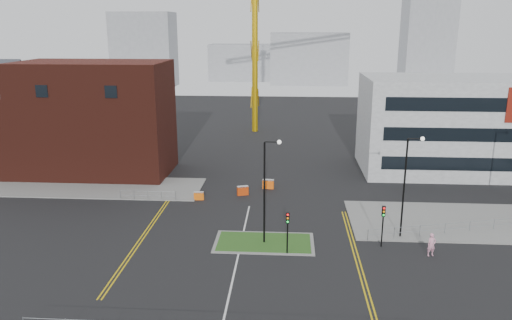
# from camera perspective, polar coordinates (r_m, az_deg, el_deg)

# --- Properties ---
(ground) EXTENTS (200.00, 200.00, 0.00)m
(ground) POSITION_cam_1_polar(r_m,az_deg,el_deg) (36.78, -2.93, -14.57)
(ground) COLOR black
(ground) RESTS_ON ground
(pavement_left) EXTENTS (28.00, 8.00, 0.12)m
(pavement_left) POSITION_cam_1_polar(r_m,az_deg,el_deg) (61.54, -19.31, -2.89)
(pavement_left) COLOR slate
(pavement_left) RESTS_ON ground
(pavement_right) EXTENTS (24.00, 10.00, 0.12)m
(pavement_right) POSITION_cam_1_polar(r_m,az_deg,el_deg) (52.40, 23.85, -6.48)
(pavement_right) COLOR slate
(pavement_right) RESTS_ON ground
(island_kerb) EXTENTS (8.60, 4.60, 0.08)m
(island_kerb) POSITION_cam_1_polar(r_m,az_deg,el_deg) (43.72, 0.93, -9.42)
(island_kerb) COLOR slate
(island_kerb) RESTS_ON ground
(grass_island) EXTENTS (8.00, 4.00, 0.12)m
(grass_island) POSITION_cam_1_polar(r_m,az_deg,el_deg) (43.71, 0.93, -9.40)
(grass_island) COLOR #204918
(grass_island) RESTS_ON ground
(brick_building) EXTENTS (24.20, 10.07, 14.24)m
(brick_building) POSITION_cam_1_polar(r_m,az_deg,el_deg) (66.47, -20.21, 4.37)
(brick_building) COLOR #471911
(brick_building) RESTS_ON ground
(office_block) EXTENTS (25.00, 12.20, 12.00)m
(office_block) POSITION_cam_1_polar(r_m,az_deg,el_deg) (68.50, 22.57, 3.72)
(office_block) COLOR #9EA0A3
(office_block) RESTS_ON ground
(streetlamp_island) EXTENTS (1.46, 0.36, 9.18)m
(streetlamp_island) POSITION_cam_1_polar(r_m,az_deg,el_deg) (41.76, 1.26, -2.71)
(streetlamp_island) COLOR black
(streetlamp_island) RESTS_ON ground
(streetlamp_right_near) EXTENTS (1.46, 0.36, 9.18)m
(streetlamp_right_near) POSITION_cam_1_polar(r_m,az_deg,el_deg) (44.83, 16.90, -2.12)
(streetlamp_right_near) COLOR black
(streetlamp_right_near) RESTS_ON ground
(traffic_light_island) EXTENTS (0.28, 0.33, 3.65)m
(traffic_light_island) POSITION_cam_1_polar(r_m,az_deg,el_deg) (40.81, 3.63, -7.43)
(traffic_light_island) COLOR black
(traffic_light_island) RESTS_ON ground
(traffic_light_right) EXTENTS (0.28, 0.33, 3.65)m
(traffic_light_right) POSITION_cam_1_polar(r_m,az_deg,el_deg) (43.42, 14.33, -6.47)
(traffic_light_right) COLOR black
(traffic_light_right) RESTS_ON ground
(railing_left) EXTENTS (6.05, 0.05, 1.10)m
(railing_left) POSITION_cam_1_polar(r_m,az_deg,el_deg) (54.76, -12.27, -3.81)
(railing_left) COLOR gray
(railing_left) RESTS_ON ground
(railing_right) EXTENTS (19.05, 5.05, 1.10)m
(railing_right) POSITION_cam_1_polar(r_m,az_deg,el_deg) (49.46, 23.26, -6.79)
(railing_right) COLOR gray
(railing_right) RESTS_ON ground
(centre_line) EXTENTS (0.15, 30.00, 0.01)m
(centre_line) POSITION_cam_1_polar(r_m,az_deg,el_deg) (38.52, -2.58, -13.09)
(centre_line) COLOR silver
(centre_line) RESTS_ON ground
(yellow_left_a) EXTENTS (0.12, 24.00, 0.01)m
(yellow_left_a) POSITION_cam_1_polar(r_m,az_deg,el_deg) (47.31, -12.50, -7.87)
(yellow_left_a) COLOR gold
(yellow_left_a) RESTS_ON ground
(yellow_left_b) EXTENTS (0.12, 24.00, 0.01)m
(yellow_left_b) POSITION_cam_1_polar(r_m,az_deg,el_deg) (47.23, -12.14, -7.89)
(yellow_left_b) COLOR gold
(yellow_left_b) RESTS_ON ground
(yellow_right_a) EXTENTS (0.12, 20.00, 0.01)m
(yellow_right_a) POSITION_cam_1_polar(r_m,az_deg,el_deg) (42.25, 11.19, -10.70)
(yellow_right_a) COLOR gold
(yellow_right_a) RESTS_ON ground
(yellow_right_b) EXTENTS (0.12, 20.00, 0.01)m
(yellow_right_b) POSITION_cam_1_polar(r_m,az_deg,el_deg) (42.29, 11.60, -10.70)
(yellow_right_b) COLOR gold
(yellow_right_b) RESTS_ON ground
(skyline_a) EXTENTS (18.00, 12.00, 22.00)m
(skyline_a) POSITION_cam_1_polar(r_m,az_deg,el_deg) (158.10, -12.64, 12.19)
(skyline_a) COLOR gray
(skyline_a) RESTS_ON ground
(skyline_b) EXTENTS (24.00, 12.00, 16.00)m
(skyline_b) POSITION_cam_1_polar(r_m,az_deg,el_deg) (162.14, 6.05, 11.47)
(skyline_b) COLOR gray
(skyline_b) RESTS_ON ground
(skyline_c) EXTENTS (14.00, 12.00, 28.00)m
(skyline_c) POSITION_cam_1_polar(r_m,az_deg,el_deg) (162.06, 18.96, 12.88)
(skyline_c) COLOR gray
(skyline_c) RESTS_ON ground
(skyline_d) EXTENTS (30.00, 12.00, 12.00)m
(skyline_d) POSITION_cam_1_polar(r_m,az_deg,el_deg) (172.55, -0.19, 11.10)
(skyline_d) COLOR gray
(skyline_d) RESTS_ON ground
(pedestrian) EXTENTS (0.79, 0.60, 1.93)m
(pedestrian) POSITION_cam_1_polar(r_m,az_deg,el_deg) (43.53, 19.43, -9.12)
(pedestrian) COLOR pink
(pedestrian) RESTS_ON ground
(barrier_left) EXTENTS (1.09, 0.45, 0.89)m
(barrier_left) POSITION_cam_1_polar(r_m,az_deg,el_deg) (54.20, -6.55, -4.05)
(barrier_left) COLOR orange
(barrier_left) RESTS_ON ground
(barrier_mid) EXTENTS (1.32, 0.53, 1.08)m
(barrier_mid) POSITION_cam_1_polar(r_m,az_deg,el_deg) (57.46, 1.40, -2.72)
(barrier_mid) COLOR #FC5E0E
(barrier_mid) RESTS_ON ground
(barrier_right) EXTENTS (1.30, 0.77, 1.04)m
(barrier_right) POSITION_cam_1_polar(r_m,az_deg,el_deg) (55.30, -1.52, -3.47)
(barrier_right) COLOR red
(barrier_right) RESTS_ON ground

